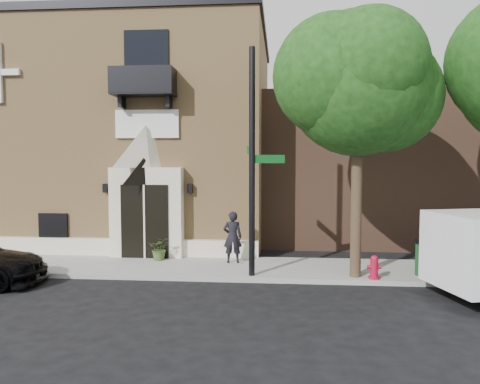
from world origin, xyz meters
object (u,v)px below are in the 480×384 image
(fire_hydrant, at_px, (374,267))
(dumpster, at_px, (448,259))
(street_sign, at_px, (253,162))
(pedestrian_near, at_px, (233,237))

(fire_hydrant, bearing_deg, dumpster, 9.43)
(street_sign, height_order, dumpster, street_sign)
(pedestrian_near, bearing_deg, fire_hydrant, 151.37)
(fire_hydrant, distance_m, dumpster, 2.25)
(fire_hydrant, height_order, dumpster, dumpster)
(street_sign, relative_size, fire_hydrant, 9.66)
(fire_hydrant, bearing_deg, street_sign, 177.71)
(dumpster, height_order, pedestrian_near, pedestrian_near)
(street_sign, height_order, fire_hydrant, street_sign)
(fire_hydrant, relative_size, dumpster, 0.38)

